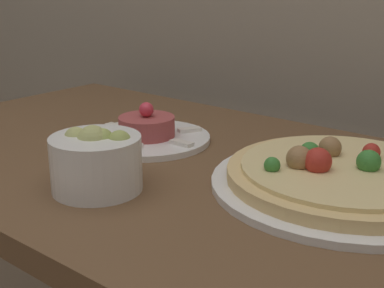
{
  "coord_description": "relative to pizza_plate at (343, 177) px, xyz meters",
  "views": [
    {
      "loc": [
        0.42,
        -0.28,
        1.02
      ],
      "look_at": [
        -0.04,
        0.28,
        0.79
      ],
      "focal_mm": 50.0,
      "sensor_mm": 36.0,
      "label": 1
    }
  ],
  "objects": [
    {
      "name": "small_bowl",
      "position": [
        -0.25,
        -0.21,
        0.03
      ],
      "size": [
        0.12,
        0.12,
        0.09
      ],
      "color": "white",
      "rests_on": "dining_table"
    },
    {
      "name": "dining_table",
      "position": [
        -0.16,
        -0.05,
        -0.14
      ],
      "size": [
        1.27,
        0.61,
        0.75
      ],
      "color": "brown",
      "rests_on": "ground_plane"
    },
    {
      "name": "tartare_plate",
      "position": [
        -0.34,
        -0.02,
        -0.0
      ],
      "size": [
        0.21,
        0.21,
        0.07
      ],
      "color": "white",
      "rests_on": "dining_table"
    },
    {
      "name": "pizza_plate",
      "position": [
        0.0,
        0.0,
        0.0
      ],
      "size": [
        0.35,
        0.35,
        0.06
      ],
      "color": "white",
      "rests_on": "dining_table"
    }
  ]
}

